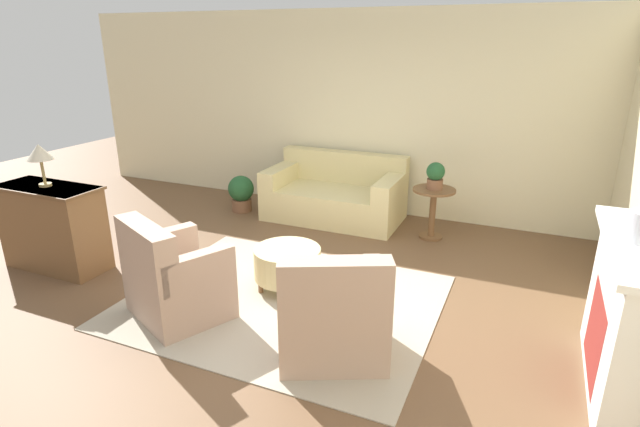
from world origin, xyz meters
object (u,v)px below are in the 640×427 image
side_table (433,205)px  table_lamp (40,154)px  potted_plant_on_side_table (435,175)px  dresser (53,226)px  potted_plant_floor (241,192)px  armchair_left (173,280)px  ottoman_table (287,263)px  couch (335,196)px  armchair_right (333,316)px

side_table → table_lamp: bearing=-145.1°
side_table → potted_plant_on_side_table: potted_plant_on_side_table is taller
dresser → potted_plant_floor: bearing=71.2°
potted_plant_on_side_table → side_table: bearing=-104.0°
dresser → armchair_left: bearing=-9.8°
table_lamp → dresser: bearing=90.0°
side_table → potted_plant_on_side_table: 0.38m
dresser → potted_plant_on_side_table: potted_plant_on_side_table is taller
potted_plant_on_side_table → dresser: bearing=-145.1°
potted_plant_floor → potted_plant_on_side_table: bearing=1.3°
ottoman_table → armchair_left: bearing=-128.0°
couch → armchair_right: size_ratio=1.76×
couch → table_lamp: (-2.20, -2.73, 0.97)m
armchair_right → potted_plant_on_side_table: 2.88m
armchair_right → potted_plant_floor: bearing=133.0°
side_table → potted_plant_on_side_table: (0.00, 0.00, 0.38)m
armchair_right → dresser: size_ratio=0.90×
armchair_right → dresser: 3.44m
potted_plant_on_side_table → armchair_right: bearing=-93.9°
dresser → potted_plant_on_side_table: bearing=34.9°
armchair_right → ottoman_table: size_ratio=1.57×
ottoman_table → armchair_right: bearing=-46.0°
potted_plant_floor → table_lamp: 2.78m
table_lamp → potted_plant_on_side_table: bearing=34.9°
ottoman_table → dresser: 2.63m
potted_plant_floor → table_lamp: (-0.83, -2.45, 1.00)m
armchair_left → table_lamp: 2.11m
couch → ottoman_table: (0.36, -2.17, -0.04)m
side_table → dresser: 4.40m
ottoman_table → side_table: side_table is taller
armchair_left → table_lamp: table_lamp is taller
armchair_right → couch: bearing=111.7°
potted_plant_floor → table_lamp: bearing=-108.8°
potted_plant_floor → armchair_right: bearing=-47.0°
side_table → table_lamp: size_ratio=1.44×
ottoman_table → side_table: (1.05, 1.95, 0.16)m
potted_plant_floor → table_lamp: table_lamp is taller
potted_plant_on_side_table → table_lamp: size_ratio=0.75×
couch → dresser: bearing=-128.9°
potted_plant_floor → table_lamp: size_ratio=1.17×
couch → side_table: (1.41, -0.21, 0.12)m
ottoman_table → side_table: size_ratio=1.03×
side_table → armchair_right: bearing=-93.9°
armchair_left → side_table: 3.33m
couch → armchair_right: bearing=-68.3°
couch → armchair_left: (-0.33, -3.05, 0.05)m
armchair_left → table_lamp: size_ratio=2.34×
armchair_right → table_lamp: 3.56m
side_table → dresser: dresser is taller
armchair_left → potted_plant_on_side_table: 3.36m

